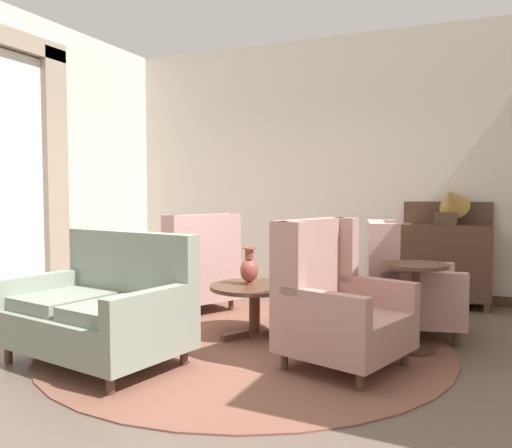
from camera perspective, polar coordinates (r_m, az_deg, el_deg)
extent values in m
plane|color=brown|center=(4.41, -2.67, -13.92)|extent=(8.05, 8.05, 0.00)
cube|color=silver|center=(6.92, 7.81, 6.18)|extent=(5.82, 0.08, 3.30)
cube|color=silver|center=(6.60, -22.02, 6.10)|extent=(0.08, 4.03, 3.30)
cube|color=#4C3323|center=(6.97, 7.58, -6.97)|extent=(5.66, 0.03, 0.12)
cylinder|color=brown|center=(4.67, -1.02, -12.85)|extent=(3.46, 3.46, 0.01)
cube|color=tan|center=(6.54, -20.95, 4.98)|extent=(0.10, 0.32, 2.89)
cylinder|color=#4C3323|center=(4.82, -0.16, -6.85)|extent=(0.82, 0.82, 0.04)
cylinder|color=#4C3323|center=(4.87, -0.16, -9.33)|extent=(0.10, 0.10, 0.39)
cube|color=#4C3323|center=(4.85, 2.35, -11.87)|extent=(0.28, 0.08, 0.07)
cube|color=#4C3323|center=(5.13, -0.31, -11.02)|extent=(0.18, 0.28, 0.07)
cube|color=#4C3323|center=(4.79, -2.26, -12.08)|extent=(0.18, 0.28, 0.07)
cylinder|color=brown|center=(4.85, -0.74, -6.44)|extent=(0.09, 0.09, 0.02)
ellipsoid|color=brown|center=(4.83, -0.75, -5.07)|extent=(0.17, 0.17, 0.21)
cylinder|color=brown|center=(4.81, -0.75, -3.23)|extent=(0.08, 0.08, 0.10)
torus|color=brown|center=(4.81, -0.75, -2.62)|extent=(0.14, 0.14, 0.02)
cube|color=gray|center=(4.27, -17.09, -10.80)|extent=(1.52, 1.11, 0.27)
cube|color=gray|center=(4.42, -13.50, -4.58)|extent=(1.38, 0.40, 0.59)
cube|color=gray|center=(4.44, -20.01, -7.83)|extent=(0.67, 0.76, 0.10)
cube|color=gray|center=(3.97, -14.83, -9.05)|extent=(0.67, 0.76, 0.10)
cube|color=gray|center=(4.69, -22.50, -6.48)|extent=(0.25, 0.77, 0.23)
cube|color=gray|center=(3.71, -11.57, -8.86)|extent=(0.25, 0.77, 0.23)
cylinder|color=#4C3323|center=(4.60, -25.28, -12.61)|extent=(0.06, 0.06, 0.14)
cylinder|color=#4C3323|center=(3.68, -15.52, -16.49)|extent=(0.06, 0.06, 0.14)
cylinder|color=#4C3323|center=(4.98, -18.13, -11.23)|extent=(0.06, 0.06, 0.14)
cylinder|color=#4C3323|center=(4.14, -7.82, -14.10)|extent=(0.06, 0.06, 0.14)
cube|color=tan|center=(5.92, -7.32, -6.64)|extent=(1.11, 1.12, 0.29)
cube|color=tan|center=(5.58, -5.51, -2.34)|extent=(0.51, 0.82, 0.66)
cube|color=tan|center=(5.86, -3.00, -1.28)|extent=(0.22, 0.18, 0.50)
cube|color=tan|center=(5.45, -9.29, -1.68)|extent=(0.22, 0.18, 0.50)
cube|color=tan|center=(6.13, -4.64, -3.89)|extent=(0.68, 0.41, 0.22)
cube|color=tan|center=(5.73, -10.76, -4.44)|extent=(0.68, 0.41, 0.22)
cylinder|color=#4C3323|center=(6.41, -6.27, -7.79)|extent=(0.06, 0.06, 0.14)
cylinder|color=#4C3323|center=(6.07, -11.74, -8.48)|extent=(0.06, 0.06, 0.14)
cylinder|color=#4C3323|center=(5.89, -2.74, -8.77)|extent=(0.06, 0.06, 0.14)
cylinder|color=#4C3323|center=(5.51, -8.51, -9.65)|extent=(0.06, 0.06, 0.14)
cube|color=tan|center=(5.09, 16.65, -8.37)|extent=(0.97, 0.92, 0.29)
cube|color=tan|center=(4.99, 12.84, -3.26)|extent=(0.30, 0.77, 0.62)
cube|color=tan|center=(4.66, 14.12, -2.83)|extent=(0.22, 0.14, 0.47)
cube|color=tan|center=(5.31, 13.68, -2.07)|extent=(0.22, 0.14, 0.47)
cube|color=tan|center=(4.73, 17.73, -6.20)|extent=(0.73, 0.26, 0.21)
cube|color=tan|center=(5.37, 16.86, -5.05)|extent=(0.73, 0.26, 0.21)
cylinder|color=#4C3323|center=(4.90, 20.91, -11.52)|extent=(0.06, 0.06, 0.14)
cylinder|color=#4C3323|center=(5.47, 19.78, -9.94)|extent=(0.06, 0.06, 0.14)
cylinder|color=#4C3323|center=(4.82, 13.00, -11.61)|extent=(0.06, 0.06, 0.14)
cylinder|color=#4C3323|center=(5.40, 12.73, -9.99)|extent=(0.06, 0.06, 0.14)
cube|color=tan|center=(4.05, 9.69, -11.45)|extent=(1.00, 1.03, 0.28)
cube|color=tan|center=(4.13, 5.89, -4.26)|extent=(0.39, 0.83, 0.69)
cube|color=tan|center=(3.77, 3.82, -3.71)|extent=(0.22, 0.16, 0.53)
cube|color=tan|center=(4.37, 9.62, -2.76)|extent=(0.22, 0.16, 0.53)
cube|color=tan|center=(3.66, 7.41, -9.00)|extent=(0.69, 0.30, 0.22)
cube|color=tan|center=(4.28, 12.86, -7.24)|extent=(0.69, 0.30, 0.22)
cylinder|color=#4C3323|center=(3.68, 11.20, -16.41)|extent=(0.06, 0.06, 0.14)
cylinder|color=#4C3323|center=(4.25, 15.83, -13.75)|extent=(0.06, 0.06, 0.14)
cylinder|color=#4C3323|center=(4.01, 3.10, -14.66)|extent=(0.06, 0.06, 0.14)
cylinder|color=#4C3323|center=(4.54, 8.43, -12.53)|extent=(0.06, 0.06, 0.14)
cylinder|color=#4C3323|center=(4.49, 16.99, -4.32)|extent=(0.52, 0.52, 0.03)
cylinder|color=#4C3323|center=(4.55, 16.91, -8.92)|extent=(0.07, 0.07, 0.71)
cylinder|color=#4C3323|center=(4.63, 16.83, -12.95)|extent=(0.34, 0.34, 0.04)
cube|color=#4C3323|center=(6.42, 19.86, -3.84)|extent=(0.99, 0.41, 0.85)
cube|color=#4C3323|center=(6.56, 20.05, 1.16)|extent=(0.99, 0.04, 0.26)
cube|color=#4C3323|center=(6.39, 15.66, -8.12)|extent=(0.06, 0.06, 0.10)
cube|color=#4C3323|center=(6.33, 23.74, -8.38)|extent=(0.06, 0.06, 0.10)
cube|color=#4C3323|center=(6.69, 16.01, -7.61)|extent=(0.06, 0.06, 0.10)
cube|color=#4C3323|center=(6.64, 23.72, -7.84)|extent=(0.06, 0.06, 0.10)
cube|color=#4C3323|center=(6.36, 19.94, 0.57)|extent=(0.24, 0.24, 0.14)
cone|color=#B28942|center=(6.27, 20.48, 2.56)|extent=(0.43, 0.51, 0.45)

